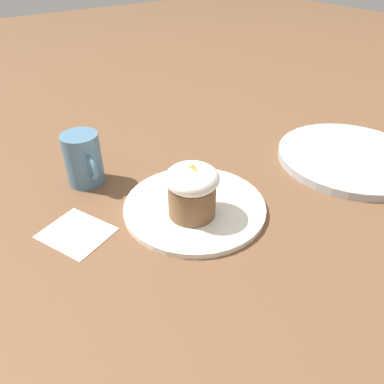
# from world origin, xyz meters

# --- Properties ---
(ground_plane) EXTENTS (4.00, 4.00, 0.00)m
(ground_plane) POSITION_xyz_m (0.00, 0.00, 0.00)
(ground_plane) COLOR brown
(dessert_plate) EXTENTS (0.25, 0.25, 0.01)m
(dessert_plate) POSITION_xyz_m (0.00, 0.00, 0.01)
(dessert_plate) COLOR white
(dessert_plate) RESTS_ON ground_plane
(carrot_cake) EXTENTS (0.09, 0.09, 0.09)m
(carrot_cake) POSITION_xyz_m (0.02, -0.02, 0.06)
(carrot_cake) COLOR brown
(carrot_cake) RESTS_ON dessert_plate
(spoon) EXTENTS (0.12, 0.08, 0.01)m
(spoon) POSITION_xyz_m (-0.03, -0.00, 0.01)
(spoon) COLOR #B7B7BC
(spoon) RESTS_ON dessert_plate
(coffee_cup) EXTENTS (0.10, 0.07, 0.10)m
(coffee_cup) POSITION_xyz_m (-0.19, -0.12, 0.05)
(coffee_cup) COLOR teal
(coffee_cup) RESTS_ON ground_plane
(side_plate) EXTENTS (0.30, 0.30, 0.02)m
(side_plate) POSITION_xyz_m (0.06, 0.36, 0.01)
(side_plate) COLOR #B2B7BC
(side_plate) RESTS_ON ground_plane
(paper_napkin) EXTENTS (0.13, 0.12, 0.00)m
(paper_napkin) POSITION_xyz_m (-0.06, -0.19, 0.00)
(paper_napkin) COLOR white
(paper_napkin) RESTS_ON ground_plane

